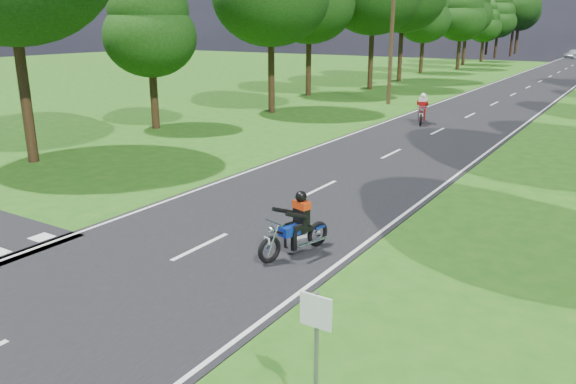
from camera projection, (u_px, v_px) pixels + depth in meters
The scene contains 8 objects.
ground at pixel (139, 277), 12.03m from camera, with size 160.00×160.00×0.00m, color #1D5513.
main_road at pixel (540, 81), 52.43m from camera, with size 7.00×140.00×0.02m, color black.
road_markings at pixel (535, 83), 50.98m from camera, with size 7.40×140.00×0.01m.
telegraph_pole at pixel (391, 42), 36.56m from camera, with size 1.20×0.26×8.00m.
road_sign at pixel (316, 339), 7.19m from camera, with size 0.45×0.07×2.00m.
rider_near_blue at pixel (294, 224), 12.99m from camera, with size 0.61×1.82×1.51m, color navy, non-canonical shape.
rider_far_red at pixel (422, 108), 30.14m from camera, with size 0.65×1.94×1.62m, color #A3120C, non-canonical shape.
distant_car at pixel (575, 53), 87.16m from camera, with size 1.64×4.06×1.38m, color silver.
Camera 1 is at (8.59, -7.56, 5.23)m, focal length 35.00 mm.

